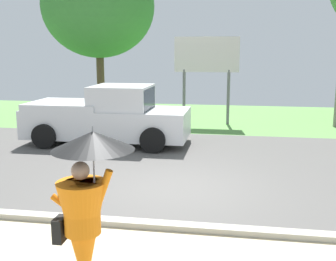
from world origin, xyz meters
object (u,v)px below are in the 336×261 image
object	(u,v)px
monk_pedestrian	(85,211)
tree_right_mid	(98,6)
roadside_billboard	(207,61)
pickup_truck	(108,117)

from	to	relation	value
monk_pedestrian	tree_right_mid	bearing A→B (deg)	94.39
tree_right_mid	roadside_billboard	bearing A→B (deg)	-21.60
pickup_truck	roadside_billboard	size ratio (longest dim) A/B	1.49
monk_pedestrian	pickup_truck	world-z (taller)	monk_pedestrian
pickup_truck	tree_right_mid	bearing A→B (deg)	115.66
pickup_truck	monk_pedestrian	bearing A→B (deg)	-69.07
monk_pedestrian	roadside_billboard	xyz separation A→B (m)	(0.55, 12.23, 1.46)
monk_pedestrian	pickup_truck	bearing A→B (deg)	92.31
roadside_billboard	tree_right_mid	distance (m)	6.02
monk_pedestrian	roadside_billboard	bearing A→B (deg)	73.98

